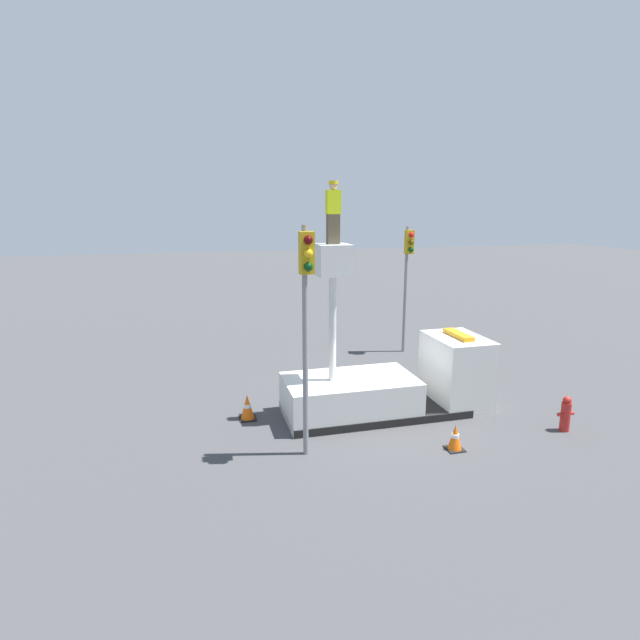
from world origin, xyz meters
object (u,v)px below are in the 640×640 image
traffic_light_across (408,265)px  traffic_cone_rear (247,407)px  fire_hydrant (566,414)px  traffic_light_pole (306,298)px  bucket_truck (391,384)px  worker (333,213)px  traffic_cone_curbside (455,438)px

traffic_light_across → traffic_cone_rear: bearing=-144.3°
fire_hydrant → traffic_light_pole: bearing=176.9°
bucket_truck → fire_hydrant: (4.33, -2.59, -0.39)m
traffic_light_pole → traffic_light_across: size_ratio=1.07×
worker → traffic_light_across: (5.10, 6.02, -2.28)m
bucket_truck → traffic_light_across: traffic_light_across is taller
traffic_light_pole → traffic_light_across: traffic_light_pole is taller
traffic_light_across → traffic_cone_curbside: size_ratio=7.64×
traffic_light_pole → traffic_cone_rear: traffic_light_pole is taller
bucket_truck → worker: (-1.94, 0.00, 5.28)m
traffic_light_pole → traffic_light_across: (6.40, 8.20, -0.27)m
bucket_truck → traffic_cone_rear: 4.54m
bucket_truck → worker: worker is taller
traffic_cone_rear → traffic_light_pole: bearing=-65.7°
traffic_cone_rear → traffic_cone_curbside: (5.14, -3.38, -0.03)m
bucket_truck → traffic_light_across: size_ratio=1.17×
traffic_light_pole → fire_hydrant: 8.42m
worker → fire_hydrant: (6.27, -2.59, -5.67)m
traffic_light_across → traffic_cone_rear: traffic_light_across is taller
traffic_light_across → traffic_cone_rear: (-7.63, -5.48, -3.54)m
traffic_light_across → traffic_cone_curbside: bearing=-105.7°
traffic_light_across → traffic_cone_rear: 10.04m
bucket_truck → traffic_cone_rear: bearing=173.0°
traffic_cone_curbside → fire_hydrant: bearing=3.7°
worker → traffic_light_across: worker is taller
fire_hydrant → traffic_cone_rear: fire_hydrant is taller
traffic_cone_rear → traffic_cone_curbside: traffic_cone_rear is taller
fire_hydrant → traffic_cone_curbside: (-3.67, -0.24, -0.17)m
bucket_truck → traffic_light_across: bearing=62.3°
traffic_cone_rear → worker: bearing=-12.2°
traffic_light_across → fire_hydrant: size_ratio=5.26×
worker → traffic_light_across: bearing=49.7°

